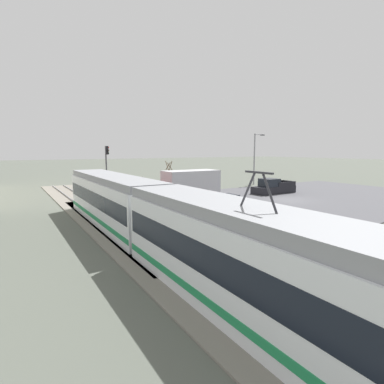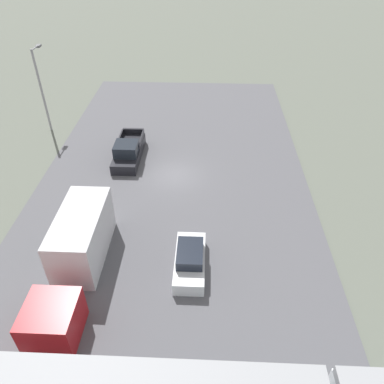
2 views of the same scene
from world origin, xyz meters
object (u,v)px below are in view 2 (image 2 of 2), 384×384
Objects in this scene: pickup_truck at (128,151)px; sedan_car_0 at (190,260)px; box_truck at (76,253)px; street_lamp_near_crossing at (41,85)px.

sedan_car_0 is at bearing 115.86° from pickup_truck.
box_truck reaches higher than pickup_truck.
pickup_truck is 0.73× the size of street_lamp_near_crossing.
box_truck is at bearing 113.99° from street_lamp_near_crossing.
street_lamp_near_crossing reaches higher than box_truck.
street_lamp_near_crossing is (14.44, -17.28, 3.79)m from sedan_car_0.
pickup_truck is 10.69m from street_lamp_near_crossing.
sedan_car_0 is at bearing -175.58° from box_truck.
sedan_car_0 is (-5.86, 12.09, -0.07)m from pickup_truck.
box_truck is 1.26× the size of street_lamp_near_crossing.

